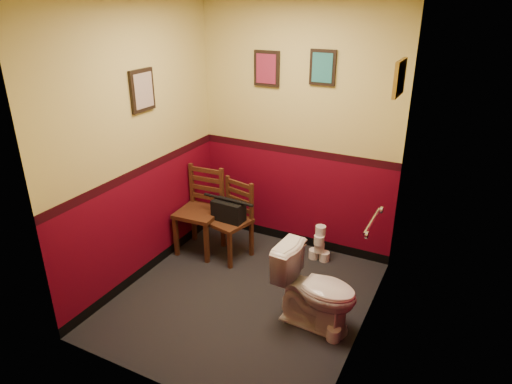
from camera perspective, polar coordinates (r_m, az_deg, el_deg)
floor at (r=4.45m, az=-1.50°, el=-13.06°), size 2.20×2.40×0.00m
wall_back at (r=4.84m, az=5.15°, el=7.82°), size 2.20×0.00×2.70m
wall_front at (r=2.90m, az=-13.14°, el=-3.86°), size 2.20×0.00×2.70m
wall_left at (r=4.41m, az=-14.42°, el=5.60°), size 0.00×2.40×2.70m
wall_right at (r=3.45m, az=14.56°, el=0.55°), size 0.00×2.40×2.70m
grab_bar at (r=3.84m, az=14.39°, el=-3.57°), size 0.05×0.56×0.06m
framed_print_back_a at (r=4.84m, az=1.34°, el=15.16°), size 0.28×0.04×0.36m
framed_print_back_b at (r=4.60m, az=8.33°, el=15.14°), size 0.26×0.04×0.34m
framed_print_left at (r=4.35m, az=-14.01°, el=12.22°), size 0.04×0.30×0.38m
framed_print_right at (r=3.84m, az=17.48°, el=13.44°), size 0.04×0.34×0.28m
toilet at (r=3.98m, az=7.52°, el=-11.99°), size 0.75×0.45×0.71m
toilet_brush at (r=4.01m, az=9.69°, el=-17.00°), size 0.12×0.12×0.42m
chair_left at (r=5.03m, az=-6.92°, el=-2.35°), size 0.47×0.47×0.94m
chair_right at (r=4.90m, az=-3.12°, el=-3.52°), size 0.48×0.48×0.85m
handbag at (r=4.82m, az=-3.46°, el=-2.33°), size 0.35×0.19×0.25m
tp_stack at (r=4.97m, az=7.93°, el=-6.66°), size 0.23×0.14×0.40m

